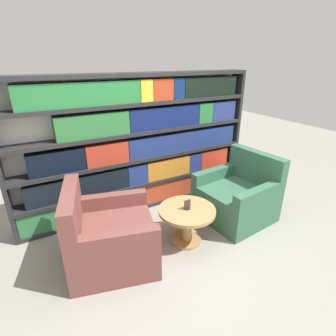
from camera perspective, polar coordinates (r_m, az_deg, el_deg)
The scene contains 6 objects.
ground_plane at distance 3.18m, azimuth 4.69°, elevation -18.44°, with size 14.00×14.00×0.00m, color gray.
bookshelf at distance 3.75m, azimuth -6.01°, elevation 4.88°, with size 3.48×0.30×1.93m.
armchair_left at distance 3.00m, azimuth -12.79°, elevation -14.51°, with size 1.08×1.07×0.91m.
armchair_right at distance 3.80m, azimuth 14.88°, elevation -6.10°, with size 0.97×0.96×0.91m.
coffee_table at distance 3.20m, azimuth 4.12°, elevation -10.88°, with size 0.68×0.68×0.45m.
table_sign at distance 3.10m, azimuth 4.21°, elevation -8.12°, with size 0.08×0.06×0.12m.
Camera 1 is at (-1.38, -1.96, 2.09)m, focal length 28.00 mm.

